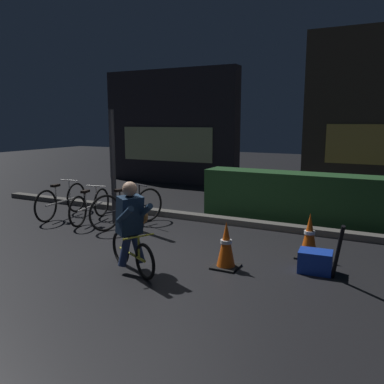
{
  "coord_description": "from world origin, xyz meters",
  "views": [
    {
      "loc": [
        3.12,
        -5.1,
        2.04
      ],
      "look_at": [
        0.2,
        0.6,
        0.9
      ],
      "focal_mm": 37.51,
      "sensor_mm": 36.0,
      "label": 1
    }
  ],
  "objects_px": {
    "parked_bike_left_mid": "(90,206)",
    "traffic_cone_near": "(226,246)",
    "closed_umbrella": "(338,253)",
    "blue_crate": "(315,262)",
    "parked_bike_center_left": "(128,208)",
    "street_post": "(113,168)",
    "parked_bike_leftmost": "(62,201)",
    "traffic_cone_far": "(309,236)",
    "cyclist": "(132,226)"
  },
  "relations": [
    {
      "from": "parked_bike_center_left",
      "to": "traffic_cone_far",
      "type": "relative_size",
      "value": 2.43
    },
    {
      "from": "parked_bike_center_left",
      "to": "traffic_cone_far",
      "type": "distance_m",
      "value": 3.53
    },
    {
      "from": "parked_bike_leftmost",
      "to": "closed_umbrella",
      "type": "distance_m",
      "value": 5.85
    },
    {
      "from": "parked_bike_center_left",
      "to": "blue_crate",
      "type": "relative_size",
      "value": 3.8
    },
    {
      "from": "street_post",
      "to": "parked_bike_leftmost",
      "type": "height_order",
      "value": "street_post"
    },
    {
      "from": "street_post",
      "to": "parked_bike_center_left",
      "type": "height_order",
      "value": "street_post"
    },
    {
      "from": "cyclist",
      "to": "closed_umbrella",
      "type": "bearing_deg",
      "value": 44.64
    },
    {
      "from": "parked_bike_leftmost",
      "to": "cyclist",
      "type": "distance_m",
      "value": 3.72
    },
    {
      "from": "traffic_cone_near",
      "to": "traffic_cone_far",
      "type": "distance_m",
      "value": 1.35
    },
    {
      "from": "parked_bike_leftmost",
      "to": "parked_bike_left_mid",
      "type": "bearing_deg",
      "value": -98.92
    },
    {
      "from": "street_post",
      "to": "traffic_cone_near",
      "type": "bearing_deg",
      "value": -23.75
    },
    {
      "from": "traffic_cone_far",
      "to": "blue_crate",
      "type": "xyz_separation_m",
      "value": [
        0.2,
        -0.57,
        -0.18
      ]
    },
    {
      "from": "parked_bike_left_mid",
      "to": "traffic_cone_far",
      "type": "distance_m",
      "value": 4.43
    },
    {
      "from": "blue_crate",
      "to": "closed_umbrella",
      "type": "bearing_deg",
      "value": -38.96
    },
    {
      "from": "parked_bike_leftmost",
      "to": "cyclist",
      "type": "relative_size",
      "value": 1.33
    },
    {
      "from": "parked_bike_leftmost",
      "to": "traffic_cone_far",
      "type": "bearing_deg",
      "value": -99.13
    },
    {
      "from": "parked_bike_left_mid",
      "to": "closed_umbrella",
      "type": "xyz_separation_m",
      "value": [
        4.93,
        -1.03,
        0.08
      ]
    },
    {
      "from": "parked_bike_leftmost",
      "to": "street_post",
      "type": "bearing_deg",
      "value": -92.69
    },
    {
      "from": "parked_bike_left_mid",
      "to": "traffic_cone_far",
      "type": "xyz_separation_m",
      "value": [
        4.43,
        -0.21,
        0.01
      ]
    },
    {
      "from": "parked_bike_left_mid",
      "to": "blue_crate",
      "type": "height_order",
      "value": "parked_bike_left_mid"
    },
    {
      "from": "parked_bike_center_left",
      "to": "parked_bike_left_mid",
      "type": "bearing_deg",
      "value": 110.49
    },
    {
      "from": "parked_bike_left_mid",
      "to": "parked_bike_center_left",
      "type": "distance_m",
      "value": 0.91
    },
    {
      "from": "traffic_cone_far",
      "to": "closed_umbrella",
      "type": "relative_size",
      "value": 0.81
    },
    {
      "from": "parked_bike_leftmost",
      "to": "blue_crate",
      "type": "height_order",
      "value": "parked_bike_leftmost"
    },
    {
      "from": "parked_bike_leftmost",
      "to": "cyclist",
      "type": "xyz_separation_m",
      "value": [
        3.19,
        -1.89,
        0.28
      ]
    },
    {
      "from": "parked_bike_left_mid",
      "to": "traffic_cone_near",
      "type": "relative_size",
      "value": 2.27
    },
    {
      "from": "parked_bike_leftmost",
      "to": "traffic_cone_far",
      "type": "height_order",
      "value": "parked_bike_leftmost"
    },
    {
      "from": "parked_bike_left_mid",
      "to": "parked_bike_center_left",
      "type": "relative_size",
      "value": 0.91
    },
    {
      "from": "parked_bike_left_mid",
      "to": "traffic_cone_far",
      "type": "height_order",
      "value": "parked_bike_left_mid"
    },
    {
      "from": "street_post",
      "to": "blue_crate",
      "type": "xyz_separation_m",
      "value": [
        4.1,
        -0.9,
        -0.98
      ]
    },
    {
      "from": "closed_umbrella",
      "to": "parked_bike_center_left",
      "type": "bearing_deg",
      "value": -126.87
    },
    {
      "from": "street_post",
      "to": "traffic_cone_far",
      "type": "relative_size",
      "value": 3.27
    },
    {
      "from": "traffic_cone_near",
      "to": "parked_bike_center_left",
      "type": "bearing_deg",
      "value": 154.51
    },
    {
      "from": "parked_bike_left_mid",
      "to": "parked_bike_center_left",
      "type": "height_order",
      "value": "parked_bike_center_left"
    },
    {
      "from": "traffic_cone_far",
      "to": "traffic_cone_near",
      "type": "bearing_deg",
      "value": -134.53
    },
    {
      "from": "street_post",
      "to": "blue_crate",
      "type": "bearing_deg",
      "value": -12.38
    },
    {
      "from": "traffic_cone_near",
      "to": "blue_crate",
      "type": "xyz_separation_m",
      "value": [
        1.15,
        0.4,
        -0.17
      ]
    },
    {
      "from": "parked_bike_left_mid",
      "to": "parked_bike_center_left",
      "type": "bearing_deg",
      "value": -97.37
    },
    {
      "from": "parked_bike_center_left",
      "to": "traffic_cone_near",
      "type": "relative_size",
      "value": 2.49
    },
    {
      "from": "cyclist",
      "to": "blue_crate",
      "type": "bearing_deg",
      "value": 52.31
    },
    {
      "from": "traffic_cone_far",
      "to": "parked_bike_center_left",
      "type": "bearing_deg",
      "value": 175.8
    },
    {
      "from": "street_post",
      "to": "blue_crate",
      "type": "height_order",
      "value": "street_post"
    },
    {
      "from": "street_post",
      "to": "traffic_cone_far",
      "type": "xyz_separation_m",
      "value": [
        3.91,
        -0.33,
        -0.79
      ]
    },
    {
      "from": "blue_crate",
      "to": "parked_bike_left_mid",
      "type": "bearing_deg",
      "value": 170.46
    },
    {
      "from": "parked_bike_left_mid",
      "to": "closed_umbrella",
      "type": "bearing_deg",
      "value": -112.09
    },
    {
      "from": "parked_bike_center_left",
      "to": "cyclist",
      "type": "xyz_separation_m",
      "value": [
        1.47,
        -1.9,
        0.27
      ]
    },
    {
      "from": "parked_bike_leftmost",
      "to": "parked_bike_center_left",
      "type": "relative_size",
      "value": 1.0
    },
    {
      "from": "parked_bike_leftmost",
      "to": "closed_umbrella",
      "type": "bearing_deg",
      "value": -106.91
    },
    {
      "from": "traffic_cone_near",
      "to": "traffic_cone_far",
      "type": "relative_size",
      "value": 0.97
    },
    {
      "from": "street_post",
      "to": "traffic_cone_near",
      "type": "height_order",
      "value": "street_post"
    }
  ]
}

